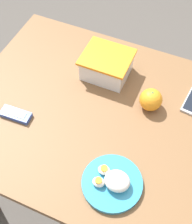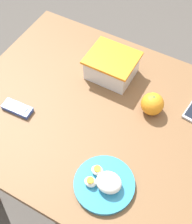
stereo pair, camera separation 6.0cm
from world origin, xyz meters
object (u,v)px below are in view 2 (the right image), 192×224
object	(u,v)px
orange_fruit	(152,104)
food_container	(112,67)
candy_bar	(17,108)
rice_plate	(105,183)

from	to	relation	value
orange_fruit	food_container	bearing A→B (deg)	157.53
orange_fruit	candy_bar	distance (m)	0.50
food_container	orange_fruit	bearing A→B (deg)	-22.47
food_container	orange_fruit	world-z (taller)	food_container
orange_fruit	candy_bar	world-z (taller)	orange_fruit
orange_fruit	rice_plate	bearing A→B (deg)	-92.03
food_container	candy_bar	world-z (taller)	food_container
orange_fruit	rice_plate	distance (m)	0.34
rice_plate	candy_bar	bearing A→B (deg)	166.25
food_container	candy_bar	size ratio (longest dim) A/B	1.64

